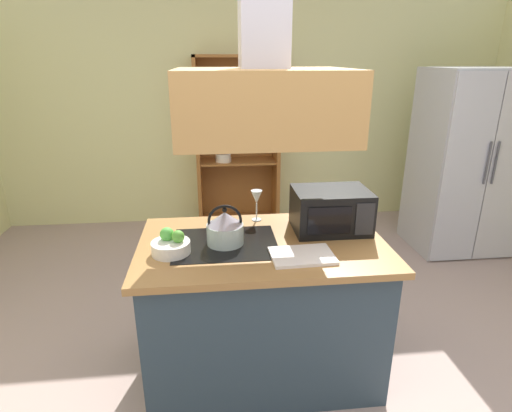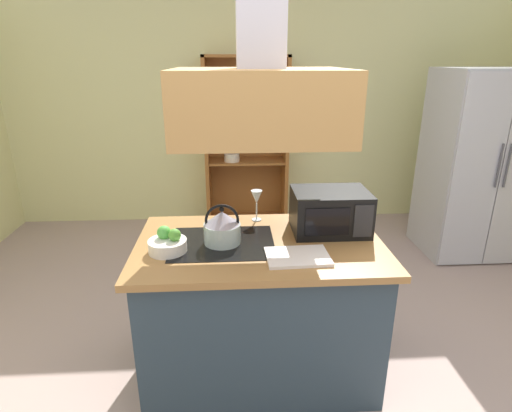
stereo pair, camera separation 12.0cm
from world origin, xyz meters
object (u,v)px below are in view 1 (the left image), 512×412
(kettle, at_px, (225,228))
(microwave, at_px, (331,210))
(dish_cabinet, at_px, (237,153))
(cutting_board, at_px, (302,256))
(wine_glass_on_counter, at_px, (257,198))
(fruit_bowl, at_px, (171,245))
(refrigerator, at_px, (465,163))

(kettle, distance_m, microwave, 0.68)
(dish_cabinet, relative_size, cutting_board, 5.74)
(microwave, xyz_separation_m, wine_glass_on_counter, (-0.44, 0.21, 0.02))
(kettle, height_order, fruit_bowl, kettle)
(refrigerator, distance_m, wine_glass_on_counter, 2.61)
(refrigerator, bearing_deg, dish_cabinet, 157.96)
(cutting_board, bearing_deg, fruit_bowl, 169.77)
(dish_cabinet, relative_size, kettle, 8.19)
(dish_cabinet, bearing_deg, microwave, -79.94)
(dish_cabinet, xyz_separation_m, wine_glass_on_counter, (-0.01, -2.20, 0.18))
(cutting_board, relative_size, fruit_bowl, 1.58)
(cutting_board, height_order, microwave, microwave)
(fruit_bowl, bearing_deg, dish_cabinet, 78.46)
(wine_glass_on_counter, height_order, fruit_bowl, wine_glass_on_counter)
(refrigerator, relative_size, dish_cabinet, 0.94)
(cutting_board, xyz_separation_m, fruit_bowl, (-0.71, 0.13, 0.04))
(refrigerator, distance_m, fruit_bowl, 3.28)
(microwave, distance_m, fruit_bowl, 1.00)
(refrigerator, height_order, dish_cabinet, dish_cabinet)
(wine_glass_on_counter, relative_size, fruit_bowl, 0.96)
(refrigerator, height_order, kettle, refrigerator)
(wine_glass_on_counter, bearing_deg, cutting_board, -71.79)
(kettle, xyz_separation_m, fruit_bowl, (-0.30, -0.09, -0.05))
(wine_glass_on_counter, bearing_deg, kettle, -122.20)
(refrigerator, distance_m, dish_cabinet, 2.43)
(cutting_board, bearing_deg, wine_glass_on_counter, 108.21)
(dish_cabinet, distance_m, fruit_bowl, 2.69)
(refrigerator, bearing_deg, microwave, -140.79)
(dish_cabinet, xyz_separation_m, cutting_board, (0.17, -2.77, 0.04))
(refrigerator, xyz_separation_m, fruit_bowl, (-2.79, -1.73, 0.03))
(fruit_bowl, bearing_deg, kettle, 16.42)
(fruit_bowl, bearing_deg, cutting_board, -10.23)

